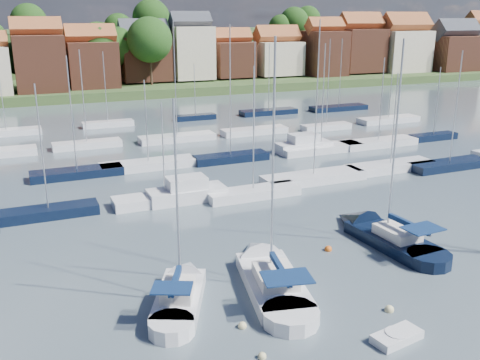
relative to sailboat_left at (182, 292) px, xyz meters
name	(u,v)px	position (x,y,z in m)	size (l,w,h in m)	color
ground	(180,148)	(10.81, 36.52, -0.37)	(260.00, 260.00, 0.00)	#45555E
sailboat_left	(182,292)	(0.00, 0.00, 0.00)	(6.18, 9.55, 12.86)	silver
sailboat_centre	(267,273)	(5.69, 0.18, -0.01)	(5.58, 12.41, 16.31)	silver
sailboat_navy	(379,234)	(16.18, 2.68, -0.01)	(3.77, 11.61, 15.85)	black
tender	(397,337)	(8.88, -8.57, -0.14)	(2.87, 1.67, 0.58)	silver
buoy_b	(262,358)	(1.88, -7.21, -0.37)	(0.43, 0.43, 0.43)	beige
buoy_c	(242,328)	(2.03, -4.39, -0.37)	(0.47, 0.47, 0.47)	beige
buoy_d	(389,311)	(10.35, -6.08, -0.37)	(0.52, 0.52, 0.52)	beige
buoy_e	(328,250)	(11.55, 2.32, -0.37)	(0.53, 0.53, 0.53)	#D85914
marina_field	(206,151)	(12.72, 31.67, 0.07)	(79.62, 41.41, 15.93)	silver
far_shore_town	(91,59)	(13.04, 129.19, 4.24)	(212.46, 90.00, 22.27)	#425229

